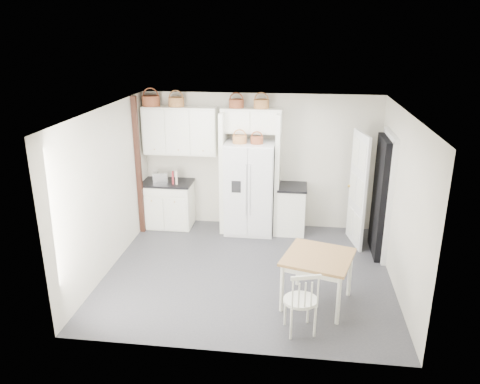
# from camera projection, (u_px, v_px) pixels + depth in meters

# --- Properties ---
(floor) EXTENTS (4.50, 4.50, 0.00)m
(floor) POSITION_uv_depth(u_px,v_px,m) (248.00, 272.00, 7.56)
(floor) COLOR #464649
(floor) RESTS_ON ground
(ceiling) EXTENTS (4.50, 4.50, 0.00)m
(ceiling) POSITION_uv_depth(u_px,v_px,m) (249.00, 111.00, 6.70)
(ceiling) COLOR white
(ceiling) RESTS_ON wall_back
(wall_back) EXTENTS (4.50, 0.00, 4.50)m
(wall_back) POSITION_uv_depth(u_px,v_px,m) (260.00, 161.00, 9.00)
(wall_back) COLOR beige
(wall_back) RESTS_ON floor
(wall_left) EXTENTS (0.00, 4.00, 4.00)m
(wall_left) POSITION_uv_depth(u_px,v_px,m) (107.00, 190.00, 7.40)
(wall_left) COLOR beige
(wall_left) RESTS_ON floor
(wall_right) EXTENTS (0.00, 4.00, 4.00)m
(wall_right) POSITION_uv_depth(u_px,v_px,m) (401.00, 203.00, 6.86)
(wall_right) COLOR beige
(wall_right) RESTS_ON floor
(refrigerator) EXTENTS (0.91, 0.73, 1.76)m
(refrigerator) POSITION_uv_depth(u_px,v_px,m) (250.00, 188.00, 8.83)
(refrigerator) COLOR white
(refrigerator) RESTS_ON floor
(base_cab_left) EXTENTS (0.95, 0.60, 0.88)m
(base_cab_left) POSITION_uv_depth(u_px,v_px,m) (168.00, 205.00, 9.22)
(base_cab_left) COLOR white
(base_cab_left) RESTS_ON floor
(base_cab_right) EXTENTS (0.51, 0.61, 0.89)m
(base_cab_right) POSITION_uv_depth(u_px,v_px,m) (291.00, 210.00, 8.93)
(base_cab_right) COLOR white
(base_cab_right) RESTS_ON floor
(dining_table) EXTENTS (1.11, 1.11, 0.75)m
(dining_table) POSITION_uv_depth(u_px,v_px,m) (317.00, 280.00, 6.59)
(dining_table) COLOR olive
(dining_table) RESTS_ON floor
(windsor_chair) EXTENTS (0.54, 0.51, 0.91)m
(windsor_chair) POSITION_uv_depth(u_px,v_px,m) (301.00, 300.00, 5.94)
(windsor_chair) COLOR white
(windsor_chair) RESTS_ON floor
(counter_left) EXTENTS (0.98, 0.64, 0.04)m
(counter_left) POSITION_uv_depth(u_px,v_px,m) (167.00, 183.00, 9.07)
(counter_left) COLOR black
(counter_left) RESTS_ON base_cab_left
(counter_right) EXTENTS (0.55, 0.65, 0.04)m
(counter_right) POSITION_uv_depth(u_px,v_px,m) (292.00, 187.00, 8.77)
(counter_right) COLOR black
(counter_right) RESTS_ON base_cab_right
(toaster) EXTENTS (0.31, 0.23, 0.19)m
(toaster) POSITION_uv_depth(u_px,v_px,m) (160.00, 177.00, 9.00)
(toaster) COLOR silver
(toaster) RESTS_ON counter_left
(cookbook_red) EXTENTS (0.07, 0.15, 0.23)m
(cookbook_red) POSITION_uv_depth(u_px,v_px,m) (173.00, 178.00, 8.93)
(cookbook_red) COLOR maroon
(cookbook_red) RESTS_ON counter_left
(cookbook_cream) EXTENTS (0.08, 0.17, 0.25)m
(cookbook_cream) POSITION_uv_depth(u_px,v_px,m) (176.00, 177.00, 8.92)
(cookbook_cream) COLOR beige
(cookbook_cream) RESTS_ON counter_left
(basket_upper_a) EXTENTS (0.33, 0.33, 0.19)m
(basket_upper_a) POSITION_uv_depth(u_px,v_px,m) (151.00, 101.00, 8.71)
(basket_upper_a) COLOR brown
(basket_upper_a) RESTS_ON upper_cabinet
(basket_upper_b) EXTENTS (0.29, 0.29, 0.17)m
(basket_upper_b) POSITION_uv_depth(u_px,v_px,m) (176.00, 102.00, 8.65)
(basket_upper_b) COLOR brown
(basket_upper_b) RESTS_ON upper_cabinet
(basket_bridge_a) EXTENTS (0.27, 0.27, 0.15)m
(basket_bridge_a) POSITION_uv_depth(u_px,v_px,m) (236.00, 104.00, 8.52)
(basket_bridge_a) COLOR brown
(basket_bridge_a) RESTS_ON bridge_cabinet
(basket_bridge_b) EXTENTS (0.28, 0.28, 0.16)m
(basket_bridge_b) POSITION_uv_depth(u_px,v_px,m) (261.00, 104.00, 8.47)
(basket_bridge_b) COLOR brown
(basket_bridge_b) RESTS_ON bridge_cabinet
(basket_fridge_a) EXTENTS (0.26, 0.26, 0.14)m
(basket_fridge_a) POSITION_uv_depth(u_px,v_px,m) (240.00, 139.00, 8.44)
(basket_fridge_a) COLOR brown
(basket_fridge_a) RESTS_ON refrigerator
(basket_fridge_b) EXTENTS (0.23, 0.23, 0.12)m
(basket_fridge_b) POSITION_uv_depth(u_px,v_px,m) (257.00, 140.00, 8.41)
(basket_fridge_b) COLOR brown
(basket_fridge_b) RESTS_ON refrigerator
(upper_cabinet) EXTENTS (1.40, 0.34, 0.90)m
(upper_cabinet) POSITION_uv_depth(u_px,v_px,m) (180.00, 131.00, 8.82)
(upper_cabinet) COLOR white
(upper_cabinet) RESTS_ON wall_back
(bridge_cabinet) EXTENTS (1.12, 0.34, 0.45)m
(bridge_cabinet) POSITION_uv_depth(u_px,v_px,m) (251.00, 120.00, 8.59)
(bridge_cabinet) COLOR white
(bridge_cabinet) RESTS_ON wall_back
(fridge_panel_left) EXTENTS (0.08, 0.60, 2.30)m
(fridge_panel_left) POSITION_uv_depth(u_px,v_px,m) (224.00, 172.00, 8.85)
(fridge_panel_left) COLOR white
(fridge_panel_left) RESTS_ON floor
(fridge_panel_right) EXTENTS (0.08, 0.60, 2.30)m
(fridge_panel_right) POSITION_uv_depth(u_px,v_px,m) (277.00, 174.00, 8.73)
(fridge_panel_right) COLOR white
(fridge_panel_right) RESTS_ON floor
(trim_post) EXTENTS (0.09, 0.09, 2.60)m
(trim_post) POSITION_uv_depth(u_px,v_px,m) (138.00, 167.00, 8.65)
(trim_post) COLOR black
(trim_post) RESTS_ON floor
(doorway_void) EXTENTS (0.18, 0.85, 2.05)m
(doorway_void) POSITION_uv_depth(u_px,v_px,m) (382.00, 197.00, 7.90)
(doorway_void) COLOR black
(doorway_void) RESTS_ON floor
(door_slab) EXTENTS (0.21, 0.79, 2.05)m
(door_slab) POSITION_uv_depth(u_px,v_px,m) (358.00, 190.00, 8.26)
(door_slab) COLOR white
(door_slab) RESTS_ON floor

